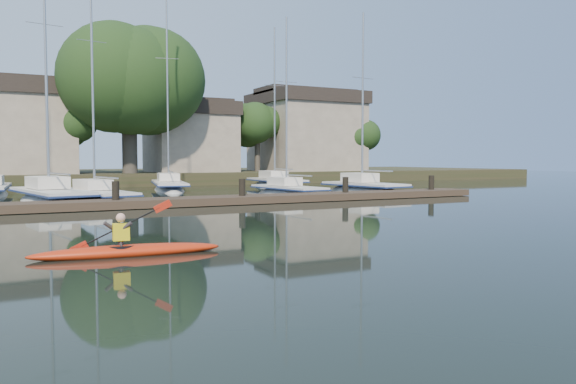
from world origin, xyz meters
name	(u,v)px	position (x,y,z in m)	size (l,w,h in m)	color
ground	(352,249)	(0.00, 0.00, 0.00)	(160.00, 160.00, 0.00)	black
kayak	(127,249)	(-5.05, 1.54, 0.16)	(4.27, 1.09, 1.35)	#B0120D
dock	(182,201)	(0.00, 14.00, 0.20)	(34.00, 2.00, 1.80)	#3F2E24
sailboat_1	(51,207)	(-5.27, 18.71, -0.21)	(3.91, 9.51, 15.13)	silver
sailboat_2	(97,205)	(-3.13, 18.52, -0.17)	(3.55, 8.64, 13.94)	silver
sailboat_3	(288,198)	(7.75, 18.26, -0.17)	(2.46, 7.37, 11.67)	silver
sailboat_4	(364,196)	(13.02, 17.97, -0.21)	(2.95, 7.65, 12.69)	silver
sailboat_6	(169,193)	(2.95, 26.93, -0.18)	(3.88, 9.98, 15.53)	silver
sailboat_7	(276,190)	(11.36, 27.23, -0.20)	(2.44, 8.42, 13.49)	silver
shore	(113,147)	(1.61, 40.29, 3.23)	(90.00, 25.25, 12.75)	#232E17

